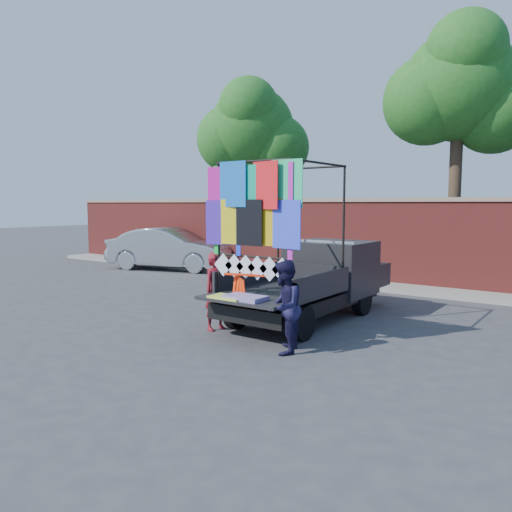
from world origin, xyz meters
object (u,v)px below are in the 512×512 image
Objects in this scene: woman at (216,291)px; sedan at (170,249)px; pickup_truck at (320,279)px; man at (284,307)px.

sedan is at bearing 60.95° from woman.
woman is (-0.99, -2.30, -0.05)m from pickup_truck.
man is at bearing -72.42° from pickup_truck.
sedan is 3.10× the size of woman.
sedan is 3.07× the size of man.
woman is at bearing -113.22° from pickup_truck.
sedan is at bearing -148.28° from man.
woman is (7.20, -5.79, -0.02)m from sedan.
woman is 0.99× the size of man.
sedan reaches higher than woman.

